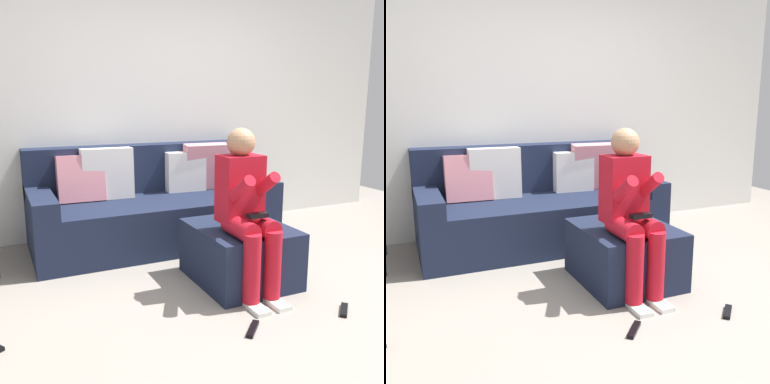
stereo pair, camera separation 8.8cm
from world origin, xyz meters
TOP-DOWN VIEW (x-y plane):
  - ground_plane at (0.00, 0.00)m, footprint 7.35×7.35m
  - wall_back at (0.00, 2.11)m, footprint 5.66×0.10m
  - couch_sectional at (-0.25, 1.65)m, footprint 2.22×0.98m
  - ottoman at (0.04, 0.48)m, footprint 0.66×0.76m
  - person_seated at (-0.03, 0.28)m, footprint 0.30×0.58m
  - remote_near_ottoman at (0.40, -0.24)m, footprint 0.16×0.15m
  - remote_by_storage_bin at (-0.27, -0.20)m, footprint 0.16×0.16m

SIDE VIEW (x-z plane):
  - ground_plane at x=0.00m, z-range 0.00..0.00m
  - remote_near_ottoman at x=0.40m, z-range 0.00..0.02m
  - remote_by_storage_bin at x=-0.27m, z-range 0.00..0.02m
  - ottoman at x=0.04m, z-range 0.00..0.43m
  - couch_sectional at x=-0.25m, z-range -0.11..0.80m
  - person_seated at x=-0.03m, z-range 0.05..1.20m
  - wall_back at x=0.00m, z-range 0.00..2.59m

